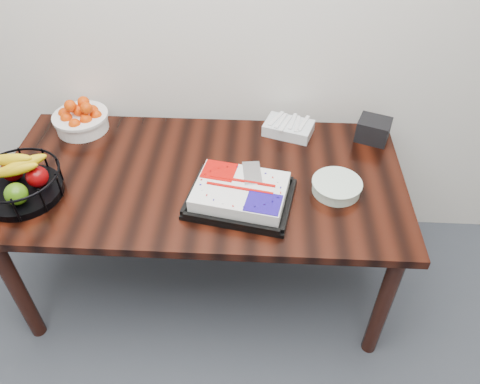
{
  "coord_description": "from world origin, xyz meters",
  "views": [
    {
      "loc": [
        0.26,
        0.42,
        2.1
      ],
      "look_at": [
        0.18,
        1.81,
        0.83
      ],
      "focal_mm": 35.0,
      "sensor_mm": 36.0,
      "label": 1
    }
  ],
  "objects_px": {
    "tangerine_bowl": "(80,116)",
    "fruit_basket": "(19,181)",
    "napkin_box": "(373,130)",
    "table": "(203,190)",
    "plate_stack": "(336,187)",
    "cake_tray": "(240,194)"
  },
  "relations": [
    {
      "from": "cake_tray",
      "to": "tangerine_bowl",
      "type": "relative_size",
      "value": 1.78
    },
    {
      "from": "tangerine_bowl",
      "to": "fruit_basket",
      "type": "xyz_separation_m",
      "value": [
        -0.11,
        -0.5,
        0.0
      ]
    },
    {
      "from": "table",
      "to": "fruit_basket",
      "type": "distance_m",
      "value": 0.78
    },
    {
      "from": "fruit_basket",
      "to": "plate_stack",
      "type": "distance_m",
      "value": 1.33
    },
    {
      "from": "fruit_basket",
      "to": "plate_stack",
      "type": "relative_size",
      "value": 1.65
    },
    {
      "from": "fruit_basket",
      "to": "napkin_box",
      "type": "relative_size",
      "value": 2.38
    },
    {
      "from": "table",
      "to": "napkin_box",
      "type": "relative_size",
      "value": 12.13
    },
    {
      "from": "fruit_basket",
      "to": "plate_stack",
      "type": "bearing_deg",
      "value": 4.05
    },
    {
      "from": "fruit_basket",
      "to": "napkin_box",
      "type": "bearing_deg",
      "value": 17.6
    },
    {
      "from": "napkin_box",
      "to": "fruit_basket",
      "type": "bearing_deg",
      "value": -162.4
    },
    {
      "from": "table",
      "to": "plate_stack",
      "type": "height_order",
      "value": "plate_stack"
    },
    {
      "from": "tangerine_bowl",
      "to": "plate_stack",
      "type": "distance_m",
      "value": 1.29
    },
    {
      "from": "table",
      "to": "plate_stack",
      "type": "xyz_separation_m",
      "value": [
        0.59,
        -0.07,
        0.11
      ]
    },
    {
      "from": "cake_tray",
      "to": "table",
      "type": "bearing_deg",
      "value": 138.92
    },
    {
      "from": "tangerine_bowl",
      "to": "fruit_basket",
      "type": "distance_m",
      "value": 0.51
    },
    {
      "from": "fruit_basket",
      "to": "plate_stack",
      "type": "xyz_separation_m",
      "value": [
        1.33,
        0.09,
        -0.05
      ]
    },
    {
      "from": "fruit_basket",
      "to": "napkin_box",
      "type": "xyz_separation_m",
      "value": [
        1.54,
        0.49,
        -0.02
      ]
    },
    {
      "from": "table",
      "to": "cake_tray",
      "type": "distance_m",
      "value": 0.27
    },
    {
      "from": "cake_tray",
      "to": "napkin_box",
      "type": "relative_size",
      "value": 3.24
    },
    {
      "from": "plate_stack",
      "to": "cake_tray",
      "type": "bearing_deg",
      "value": -168.33
    },
    {
      "from": "fruit_basket",
      "to": "napkin_box",
      "type": "distance_m",
      "value": 1.62
    },
    {
      "from": "table",
      "to": "plate_stack",
      "type": "relative_size",
      "value": 8.44
    }
  ]
}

